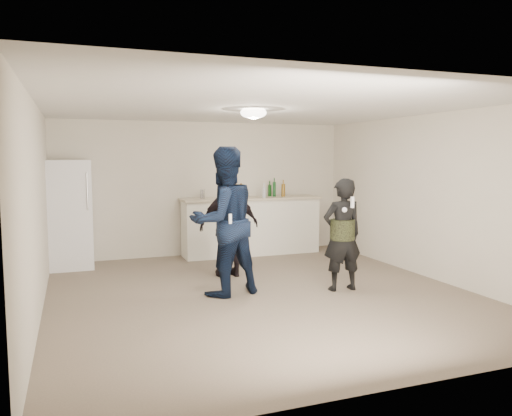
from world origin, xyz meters
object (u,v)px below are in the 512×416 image
object	(u,v)px
counter	(251,227)
spectator	(229,226)
woman	(342,235)
fridge	(70,214)
shaker	(202,194)
man	(224,221)

from	to	relation	value
counter	spectator	distance (m)	1.85
counter	spectator	size ratio (longest dim) A/B	1.64
woman	fridge	bearing A→B (deg)	-36.54
shaker	spectator	bearing A→B (deg)	-89.36
fridge	woman	bearing A→B (deg)	-38.50
counter	woman	world-z (taller)	woman
fridge	spectator	world-z (taller)	fridge
spectator	man	bearing A→B (deg)	68.25
fridge	spectator	xyz separation A→B (m)	(2.31, -1.51, -0.11)
man	woman	distance (m)	1.65
woman	man	bearing A→B (deg)	-10.41
man	fridge	bearing A→B (deg)	-65.65
man	spectator	xyz separation A→B (m)	(0.37, 0.96, -0.20)
counter	fridge	distance (m)	3.25
counter	spectator	bearing A→B (deg)	-120.36
shaker	man	size ratio (longest dim) A/B	0.09
counter	shaker	xyz separation A→B (m)	(-0.94, 0.03, 0.65)
fridge	shaker	xyz separation A→B (m)	(2.29, 0.10, 0.28)
fridge	man	distance (m)	3.13
woman	counter	bearing A→B (deg)	-82.02
shaker	spectator	world-z (taller)	spectator
shaker	woman	distance (m)	3.20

